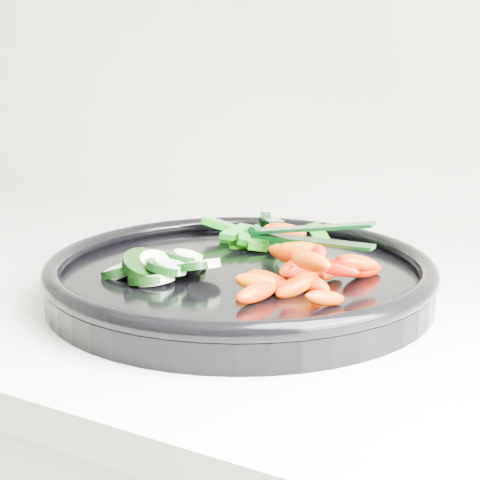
% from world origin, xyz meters
% --- Properties ---
extents(veggie_tray, '(0.47, 0.47, 0.04)m').
position_xyz_m(veggie_tray, '(0.49, 1.65, 0.95)').
color(veggie_tray, black).
rests_on(veggie_tray, counter).
extents(cucumber_pile, '(0.12, 0.11, 0.04)m').
position_xyz_m(cucumber_pile, '(0.43, 1.61, 0.96)').
color(cucumber_pile, black).
rests_on(cucumber_pile, veggie_tray).
extents(carrot_pile, '(0.13, 0.16, 0.05)m').
position_xyz_m(carrot_pile, '(0.57, 1.63, 0.97)').
color(carrot_pile, '#E03300').
rests_on(carrot_pile, veggie_tray).
extents(pepper_pile, '(0.16, 0.09, 0.04)m').
position_xyz_m(pepper_pile, '(0.46, 1.75, 0.96)').
color(pepper_pile, '#1A6209').
rests_on(pepper_pile, veggie_tray).
extents(tong_carrot, '(0.11, 0.02, 0.02)m').
position_xyz_m(tong_carrot, '(0.57, 1.63, 1.00)').
color(tong_carrot, black).
rests_on(tong_carrot, carrot_pile).
extents(tong_pepper, '(0.07, 0.10, 0.02)m').
position_xyz_m(tong_pepper, '(0.48, 1.75, 0.98)').
color(tong_pepper, black).
rests_on(tong_pepper, pepper_pile).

